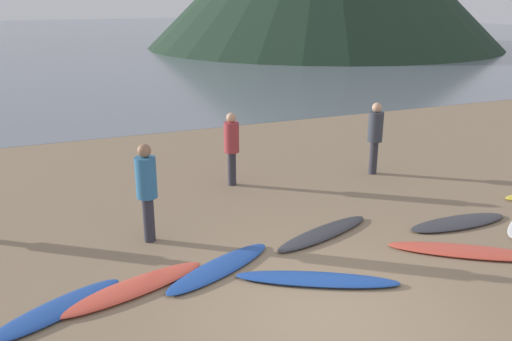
{
  "coord_description": "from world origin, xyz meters",
  "views": [
    {
      "loc": [
        -3.33,
        -5.42,
        4.21
      ],
      "look_at": [
        0.97,
        4.77,
        0.6
      ],
      "focal_mm": 37.2,
      "sensor_mm": 36.0,
      "label": 1
    }
  ],
  "objects_px": {
    "surfboard_2": "(132,288)",
    "person_3": "(147,185)",
    "surfboard_4": "(317,279)",
    "surfboard_5": "(323,233)",
    "surfboard_3": "(220,267)",
    "person_1": "(375,132)",
    "surfboard_6": "(467,251)",
    "surfboard_7": "(458,222)",
    "person_0": "(232,143)",
    "surfboard_1": "(57,309)"
  },
  "relations": [
    {
      "from": "surfboard_5",
      "to": "person_1",
      "type": "relative_size",
      "value": 1.29
    },
    {
      "from": "surfboard_1",
      "to": "person_1",
      "type": "height_order",
      "value": "person_1"
    },
    {
      "from": "surfboard_4",
      "to": "surfboard_5",
      "type": "relative_size",
      "value": 1.1
    },
    {
      "from": "person_1",
      "to": "surfboard_7",
      "type": "bearing_deg",
      "value": -152.53
    },
    {
      "from": "surfboard_2",
      "to": "person_1",
      "type": "bearing_deg",
      "value": 8.77
    },
    {
      "from": "surfboard_6",
      "to": "person_3",
      "type": "bearing_deg",
      "value": -173.5
    },
    {
      "from": "surfboard_1",
      "to": "surfboard_6",
      "type": "bearing_deg",
      "value": -36.0
    },
    {
      "from": "surfboard_3",
      "to": "person_1",
      "type": "distance_m",
      "value": 6.17
    },
    {
      "from": "surfboard_5",
      "to": "surfboard_6",
      "type": "relative_size",
      "value": 0.87
    },
    {
      "from": "surfboard_2",
      "to": "person_3",
      "type": "bearing_deg",
      "value": 51.29
    },
    {
      "from": "surfboard_4",
      "to": "surfboard_7",
      "type": "xyz_separation_m",
      "value": [
        3.63,
        0.87,
        -0.01
      ]
    },
    {
      "from": "surfboard_2",
      "to": "person_0",
      "type": "height_order",
      "value": "person_0"
    },
    {
      "from": "surfboard_1",
      "to": "person_3",
      "type": "height_order",
      "value": "person_3"
    },
    {
      "from": "surfboard_4",
      "to": "surfboard_6",
      "type": "xyz_separation_m",
      "value": [
        2.87,
        -0.16,
        -0.01
      ]
    },
    {
      "from": "person_3",
      "to": "surfboard_6",
      "type": "bearing_deg",
      "value": 74.82
    },
    {
      "from": "surfboard_7",
      "to": "person_3",
      "type": "height_order",
      "value": "person_3"
    },
    {
      "from": "person_0",
      "to": "person_1",
      "type": "distance_m",
      "value": 3.6
    },
    {
      "from": "surfboard_2",
      "to": "surfboard_4",
      "type": "xyz_separation_m",
      "value": [
        2.7,
        -0.85,
        -0.0
      ]
    },
    {
      "from": "surfboard_4",
      "to": "surfboard_7",
      "type": "distance_m",
      "value": 3.73
    },
    {
      "from": "surfboard_2",
      "to": "person_3",
      "type": "distance_m",
      "value": 2.02
    },
    {
      "from": "surfboard_1",
      "to": "surfboard_7",
      "type": "distance_m",
      "value": 7.4
    },
    {
      "from": "surfboard_6",
      "to": "surfboard_7",
      "type": "relative_size",
      "value": 1.22
    },
    {
      "from": "person_3",
      "to": "surfboard_4",
      "type": "bearing_deg",
      "value": 52.92
    },
    {
      "from": "surfboard_7",
      "to": "surfboard_1",
      "type": "bearing_deg",
      "value": -176.85
    },
    {
      "from": "surfboard_4",
      "to": "person_3",
      "type": "distance_m",
      "value": 3.39
    },
    {
      "from": "surfboard_3",
      "to": "surfboard_6",
      "type": "distance_m",
      "value": 4.29
    },
    {
      "from": "surfboard_4",
      "to": "person_0",
      "type": "bearing_deg",
      "value": 114.26
    },
    {
      "from": "surfboard_1",
      "to": "person_0",
      "type": "height_order",
      "value": "person_0"
    },
    {
      "from": "surfboard_7",
      "to": "person_1",
      "type": "xyz_separation_m",
      "value": [
        0.28,
        3.29,
        1.02
      ]
    },
    {
      "from": "surfboard_4",
      "to": "surfboard_5",
      "type": "distance_m",
      "value": 1.74
    },
    {
      "from": "surfboard_2",
      "to": "person_0",
      "type": "xyz_separation_m",
      "value": [
        3.05,
        3.9,
        0.97
      ]
    },
    {
      "from": "surfboard_1",
      "to": "surfboard_2",
      "type": "xyz_separation_m",
      "value": [
        1.08,
        0.16,
        0.01
      ]
    },
    {
      "from": "surfboard_2",
      "to": "surfboard_4",
      "type": "distance_m",
      "value": 2.83
    },
    {
      "from": "surfboard_7",
      "to": "person_0",
      "type": "distance_m",
      "value": 5.16
    },
    {
      "from": "surfboard_4",
      "to": "person_1",
      "type": "height_order",
      "value": "person_1"
    },
    {
      "from": "surfboard_2",
      "to": "surfboard_3",
      "type": "distance_m",
      "value": 1.43
    },
    {
      "from": "surfboard_3",
      "to": "person_1",
      "type": "relative_size",
      "value": 1.24
    },
    {
      "from": "surfboard_7",
      "to": "person_0",
      "type": "xyz_separation_m",
      "value": [
        -3.27,
        3.87,
        0.98
      ]
    },
    {
      "from": "surfboard_5",
      "to": "person_3",
      "type": "distance_m",
      "value": 3.36
    },
    {
      "from": "surfboard_3",
      "to": "surfboard_4",
      "type": "xyz_separation_m",
      "value": [
        1.27,
        -0.96,
        0.0
      ]
    },
    {
      "from": "surfboard_4",
      "to": "surfboard_3",
      "type": "bearing_deg",
      "value": 171.52
    },
    {
      "from": "surfboard_7",
      "to": "person_3",
      "type": "distance_m",
      "value": 6.02
    },
    {
      "from": "surfboard_4",
      "to": "person_1",
      "type": "relative_size",
      "value": 1.42
    },
    {
      "from": "surfboard_3",
      "to": "surfboard_5",
      "type": "xyz_separation_m",
      "value": [
        2.22,
        0.5,
        0.0
      ]
    },
    {
      "from": "surfboard_5",
      "to": "person_0",
      "type": "distance_m",
      "value": 3.48
    },
    {
      "from": "surfboard_5",
      "to": "person_0",
      "type": "height_order",
      "value": "person_0"
    },
    {
      "from": "surfboard_3",
      "to": "surfboard_5",
      "type": "relative_size",
      "value": 0.96
    },
    {
      "from": "surfboard_3",
      "to": "person_0",
      "type": "relative_size",
      "value": 1.29
    },
    {
      "from": "surfboard_5",
      "to": "surfboard_6",
      "type": "distance_m",
      "value": 2.51
    },
    {
      "from": "surfboard_6",
      "to": "person_0",
      "type": "height_order",
      "value": "person_0"
    }
  ]
}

